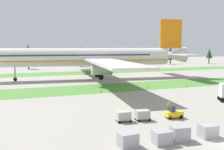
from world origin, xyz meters
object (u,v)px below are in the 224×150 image
Objects in this scene: taxiway_marker_1 at (148,87)px; taxiway_marker_0 at (186,85)px; cargo_dolly_second at (124,116)px; ground_crew_marshaller at (169,106)px; uld_container_2 at (208,131)px; airliner at (93,57)px; uld_container_1 at (128,140)px; uld_container_3 at (180,133)px; taxiway_marker_2 at (101,91)px; baggage_tug at (174,113)px; cargo_dolly_lead at (143,114)px; uld_container_0 at (162,137)px.

taxiway_marker_0 is at bearing -7.47° from taxiway_marker_1.
cargo_dolly_second is 4.27× the size of taxiway_marker_1.
ground_crew_marshaller is 12.45m from uld_container_2.
airliner is 32.69m from taxiway_marker_0.
uld_container_3 is at bearing -3.95° from uld_container_1.
airliner is 137.65× the size of taxiway_marker_2.
baggage_tug reaches higher than taxiway_marker_2.
baggage_tug is (-2.75, -50.99, -6.55)m from airliner.
cargo_dolly_lead is 3.89× the size of taxiway_marker_2.
taxiway_marker_1 is (18.01, 25.48, -0.64)m from cargo_dolly_second.
taxiway_marker_2 is (-6.16, -26.19, -7.06)m from airliner.
taxiway_marker_0 is at bearing 56.41° from uld_container_2.
baggage_tug reaches higher than uld_container_1.
uld_container_1 is 6.44m from uld_container_3.
ground_crew_marshaller is 2.86× the size of taxiway_marker_2.
uld_container_0 is (-8.84, -12.06, -0.18)m from ground_crew_marshaller.
cargo_dolly_second is 1.19× the size of uld_container_0.
ground_crew_marshaller is 0.87× the size of uld_container_3.
cargo_dolly_lead is at bearing 53.39° from uld_container_1.
ground_crew_marshaller is (6.52, 3.00, 0.03)m from cargo_dolly_lead.
uld_container_2 is at bearing 0.69° from baggage_tug.
uld_container_3 is at bearing 4.12° from uld_container_0.
baggage_tug reaches higher than uld_container_2.
baggage_tug is at bearing -82.18° from taxiway_marker_2.
airliner is 41.94× the size of uld_container_0.
airliner is at bearing 86.41° from uld_container_2.
taxiway_marker_1 is at bearing 172.53° from taxiway_marker_0.
uld_container_3 is 37.81m from taxiway_marker_1.
airliner is at bearing -14.60° from ground_crew_marshaller.
uld_container_1 is at bearing -103.52° from taxiway_marker_2.
airliner reaches higher than uld_container_0.
uld_container_3 reaches higher than cargo_dolly_lead.
cargo_dolly_lead is 1.19× the size of uld_container_1.
uld_container_2 is 40.30m from taxiway_marker_0.
baggage_tug reaches higher than uld_container_0.
airliner reaches higher than ground_crew_marshaller.
cargo_dolly_lead is at bearing -93.73° from taxiway_marker_2.
uld_container_2 reaches higher than uld_container_0.
taxiway_marker_0 reaches higher than taxiway_marker_1.
taxiway_marker_0 is at bearing 49.44° from uld_container_0.
baggage_tug reaches higher than cargo_dolly_second.
ground_crew_marshaller is at bearing 53.73° from uld_container_0.
baggage_tug is at bearing -175.74° from airliner.
airliner is 51.35m from cargo_dolly_lead.
taxiway_marker_0 is 1.11× the size of taxiway_marker_2.
baggage_tug is 9.55m from uld_container_3.
taxiway_marker_0 is at bearing -55.89° from ground_crew_marshaller.
ground_crew_marshaller is 21.74m from taxiway_marker_2.
taxiway_marker_1 is 0.91× the size of taxiway_marker_2.
ground_crew_marshaller is 0.87× the size of uld_container_0.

